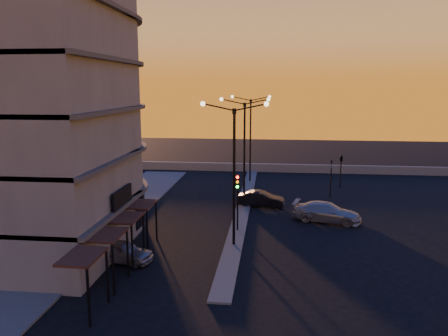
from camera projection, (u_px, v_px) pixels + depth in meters
ground at (234, 246)px, 28.99m from camera, size 120.00×120.00×0.00m
sidewalk_west at (105, 221)px, 34.04m from camera, size 5.00×40.00×0.12m
median at (244, 205)px, 38.75m from camera, size 1.20×36.00×0.12m
parapet at (269, 168)px, 54.08m from camera, size 44.00×0.50×1.00m
building at (20, 63)px, 28.37m from camera, size 14.35×17.08×25.00m
streetlamp_near at (234, 163)px, 27.96m from camera, size 4.32×0.32×9.51m
streetlamp_mid at (244, 143)px, 37.73m from camera, size 4.32×0.32×9.51m
streetlamp_far at (250, 132)px, 47.50m from camera, size 4.32×0.32×9.51m
traffic_light_main at (238, 193)px, 31.27m from camera, size 0.28×0.44×4.25m
signal_east_a at (331, 177)px, 41.43m from camera, size 0.13×0.16×3.60m
signal_east_b at (341, 159)px, 44.96m from camera, size 0.42×1.99×3.60m
car_hatchback at (121, 251)px, 26.26m from camera, size 4.11×2.29×1.32m
car_sedan at (261, 199)px, 38.43m from camera, size 4.25×1.96×1.35m
car_wagon at (327, 212)px, 34.09m from camera, size 5.57×3.37×1.51m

